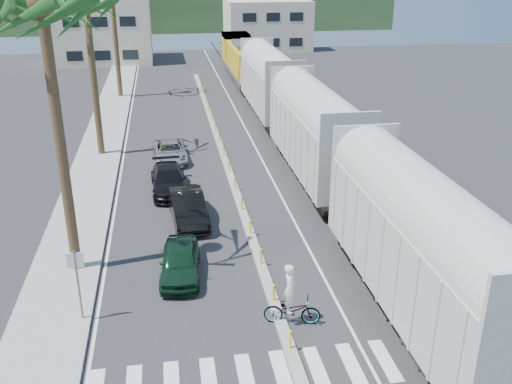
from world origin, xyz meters
TOP-DOWN VIEW (x-y plane):
  - ground at (0.00, 0.00)m, footprint 140.00×140.00m
  - sidewalk at (-8.50, 25.00)m, footprint 3.00×90.00m
  - rails at (5.00, 28.00)m, footprint 1.56×100.00m
  - median at (0.00, 19.96)m, footprint 0.45×60.00m
  - crosswalk at (0.00, -2.00)m, footprint 14.00×2.20m
  - lane_markings at (-2.15, 25.00)m, footprint 9.42×90.00m
  - freight_train at (5.00, 20.80)m, footprint 3.00×60.94m
  - street_sign at (-7.30, 2.00)m, footprint 0.60×0.08m
  - buildings at (-6.41, 71.66)m, footprint 38.00×27.00m
  - car_lead at (-3.53, 4.75)m, footprint 2.28×4.37m
  - car_second at (-2.93, 10.21)m, footprint 2.46×5.04m
  - car_third at (-3.82, 14.50)m, footprint 2.35×5.03m
  - car_rear at (-3.61, 20.07)m, footprint 2.57×4.78m
  - cyclist at (0.41, 0.63)m, footprint 1.69×2.44m

SIDE VIEW (x-z plane):
  - ground at x=0.00m, z-range 0.00..0.00m
  - lane_markings at x=-2.15m, z-range 0.00..0.01m
  - crosswalk at x=0.00m, z-range 0.00..0.01m
  - rails at x=5.00m, z-range 0.00..0.06m
  - sidewalk at x=-8.50m, z-range 0.00..0.15m
  - median at x=0.00m, z-range -0.34..0.51m
  - car_rear at x=-3.61m, z-range 0.00..1.27m
  - car_lead at x=-3.53m, z-range 0.00..1.40m
  - car_third at x=-3.82m, z-range 0.00..1.42m
  - cyclist at x=0.41m, z-range -0.46..2.02m
  - car_second at x=-2.93m, z-range 0.00..1.57m
  - street_sign at x=-7.30m, z-range 0.47..3.47m
  - freight_train at x=5.00m, z-range -0.02..5.83m
  - buildings at x=-6.41m, z-range -0.64..9.36m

